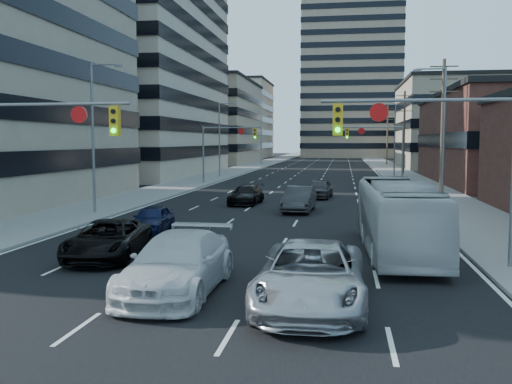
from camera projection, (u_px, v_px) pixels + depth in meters
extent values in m
plane|color=black|center=(151.00, 333.00, 13.10)|extent=(400.00, 400.00, 0.00)
cube|color=black|center=(326.00, 159.00, 141.07)|extent=(18.00, 300.00, 0.02)
cube|color=slate|center=(280.00, 159.00, 142.81)|extent=(5.00, 300.00, 0.15)
cube|color=slate|center=(374.00, 159.00, 139.32)|extent=(5.00, 300.00, 0.15)
cube|color=#ADA089|center=(105.00, 68.00, 75.02)|extent=(26.00, 34.00, 28.00)
cube|color=gray|center=(202.00, 123.00, 114.48)|extent=(20.00, 30.00, 16.00)
cube|color=gray|center=(469.00, 126.00, 95.31)|extent=(22.00, 28.00, 14.00)
cube|color=gray|center=(351.00, 52.00, 157.27)|extent=(26.00, 26.00, 58.00)
cube|color=#ADA089|center=(224.00, 120.00, 154.28)|extent=(24.00, 24.00, 20.00)
cube|color=gray|center=(462.00, 134.00, 135.68)|extent=(22.00, 22.00, 12.00)
cylinder|color=slate|center=(48.00, 104.00, 21.49)|extent=(6.50, 0.12, 0.12)
cube|color=gold|center=(115.00, 121.00, 21.14)|extent=(0.35, 0.28, 1.10)
cylinder|color=black|center=(113.00, 111.00, 20.96)|extent=(0.18, 0.06, 0.18)
cylinder|color=black|center=(113.00, 121.00, 20.99)|extent=(0.18, 0.06, 0.18)
cylinder|color=#0CE526|center=(113.00, 131.00, 21.02)|extent=(0.18, 0.06, 0.18)
cylinder|color=white|center=(79.00, 115.00, 21.30)|extent=(0.64, 0.06, 0.64)
cylinder|color=slate|center=(416.00, 100.00, 19.44)|extent=(6.50, 0.12, 0.12)
cube|color=gold|center=(338.00, 120.00, 19.90)|extent=(0.35, 0.28, 1.10)
cylinder|color=black|center=(338.00, 110.00, 19.71)|extent=(0.18, 0.06, 0.18)
cylinder|color=black|center=(338.00, 120.00, 19.74)|extent=(0.18, 0.06, 0.18)
cylinder|color=#0CE526|center=(338.00, 130.00, 19.77)|extent=(0.18, 0.06, 0.18)
cylinder|color=white|center=(379.00, 112.00, 19.63)|extent=(0.64, 0.06, 0.64)
cylinder|color=slate|center=(203.00, 155.00, 58.65)|extent=(0.18, 0.18, 6.00)
cylinder|color=slate|center=(232.00, 127.00, 57.95)|extent=(6.00, 0.12, 0.12)
cube|color=gold|center=(255.00, 134.00, 57.64)|extent=(0.35, 0.28, 1.10)
cylinder|color=black|center=(255.00, 130.00, 57.45)|extent=(0.18, 0.06, 0.18)
cylinder|color=black|center=(255.00, 134.00, 57.48)|extent=(0.18, 0.06, 0.18)
cylinder|color=#0CE526|center=(255.00, 137.00, 57.52)|extent=(0.18, 0.06, 0.18)
cylinder|color=white|center=(241.00, 131.00, 57.80)|extent=(0.64, 0.06, 0.64)
cylinder|color=slate|center=(403.00, 156.00, 55.62)|extent=(0.18, 0.18, 6.00)
cylinder|color=slate|center=(372.00, 127.00, 55.82)|extent=(6.00, 0.12, 0.12)
cube|color=gold|center=(347.00, 134.00, 56.24)|extent=(0.35, 0.28, 1.10)
cylinder|color=black|center=(347.00, 130.00, 56.06)|extent=(0.18, 0.06, 0.18)
cylinder|color=black|center=(347.00, 134.00, 56.09)|extent=(0.18, 0.06, 0.18)
cylinder|color=#0CE526|center=(347.00, 137.00, 56.12)|extent=(0.18, 0.06, 0.18)
cylinder|color=white|center=(361.00, 131.00, 55.98)|extent=(0.64, 0.06, 0.64)
cylinder|color=#4C3D2D|center=(442.00, 128.00, 46.20)|extent=(0.28, 0.28, 11.00)
cube|color=#4C3D2D|center=(444.00, 66.00, 45.76)|extent=(2.20, 0.10, 0.10)
cube|color=#4C3D2D|center=(444.00, 79.00, 45.85)|extent=(2.20, 0.10, 0.10)
cube|color=#4C3D2D|center=(443.00, 92.00, 45.94)|extent=(2.20, 0.10, 0.10)
cylinder|color=#4C3D2D|center=(404.00, 133.00, 75.73)|extent=(0.28, 0.28, 11.00)
cube|color=#4C3D2D|center=(405.00, 96.00, 75.30)|extent=(2.20, 0.10, 0.10)
cube|color=#4C3D2D|center=(405.00, 103.00, 75.38)|extent=(2.20, 0.10, 0.10)
cube|color=#4C3D2D|center=(405.00, 111.00, 75.47)|extent=(2.20, 0.10, 0.10)
cylinder|color=#4C3D2D|center=(387.00, 135.00, 105.26)|extent=(0.28, 0.28, 11.00)
cube|color=#4C3D2D|center=(388.00, 109.00, 104.83)|extent=(2.20, 0.10, 0.10)
cube|color=#4C3D2D|center=(388.00, 114.00, 104.92)|extent=(2.20, 0.10, 0.10)
cube|color=#4C3D2D|center=(388.00, 119.00, 105.00)|extent=(2.20, 0.10, 0.10)
cylinder|color=slate|center=(93.00, 140.00, 33.99)|extent=(0.16, 0.16, 9.00)
cylinder|color=slate|center=(106.00, 64.00, 33.46)|extent=(1.80, 0.10, 0.10)
cube|color=slate|center=(119.00, 66.00, 33.34)|extent=(0.50, 0.22, 0.14)
cylinder|color=slate|center=(219.00, 140.00, 68.44)|extent=(0.16, 0.16, 9.00)
cylinder|color=slate|center=(227.00, 103.00, 67.91)|extent=(1.80, 0.10, 0.10)
cube|color=slate|center=(233.00, 104.00, 67.80)|extent=(0.50, 0.22, 0.14)
cylinder|color=slate|center=(261.00, 141.00, 102.89)|extent=(0.16, 0.16, 9.00)
cylinder|color=slate|center=(266.00, 116.00, 102.36)|extent=(1.80, 0.10, 0.10)
cube|color=slate|center=(271.00, 117.00, 102.25)|extent=(0.50, 0.22, 0.14)
cylinder|color=slate|center=(444.00, 140.00, 35.72)|extent=(0.16, 0.16, 9.00)
cylinder|color=slate|center=(431.00, 69.00, 35.46)|extent=(1.80, 0.10, 0.10)
cube|color=slate|center=(417.00, 70.00, 35.59)|extent=(0.50, 0.22, 0.14)
cylinder|color=slate|center=(395.00, 140.00, 70.17)|extent=(0.16, 0.16, 9.00)
cylinder|color=slate|center=(388.00, 104.00, 69.92)|extent=(1.80, 0.10, 0.10)
cube|color=slate|center=(381.00, 105.00, 70.05)|extent=(0.50, 0.22, 0.14)
imported|color=black|center=(107.00, 240.00, 21.38)|extent=(2.93, 5.40, 1.44)
imported|color=silver|center=(178.00, 264.00, 16.52)|extent=(2.48, 5.95, 1.72)
imported|color=#B0B0B5|center=(311.00, 276.00, 15.12)|extent=(2.82, 6.11, 1.70)
imported|color=silver|center=(397.00, 217.00, 22.33)|extent=(2.79, 10.39, 2.87)
imported|color=#0D1334|center=(152.00, 219.00, 27.51)|extent=(1.73, 3.92, 1.31)
imported|color=#2D2D2F|center=(299.00, 199.00, 35.59)|extent=(1.93, 4.86, 1.57)
imported|color=black|center=(246.00, 195.00, 39.74)|extent=(2.19, 4.70, 1.33)
imported|color=#353437|center=(320.00, 189.00, 44.09)|extent=(2.15, 4.53, 1.49)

